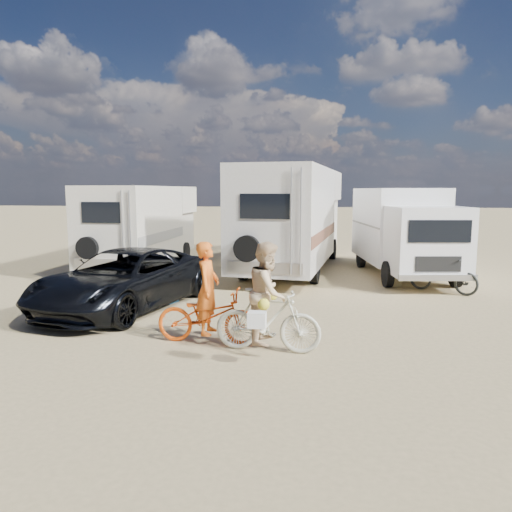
# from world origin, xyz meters

# --- Properties ---
(ground) EXTENTS (140.00, 140.00, 0.00)m
(ground) POSITION_xyz_m (0.00, 0.00, 0.00)
(ground) COLOR tan
(ground) RESTS_ON ground
(rv_main) EXTENTS (3.54, 9.02, 3.51)m
(rv_main) POSITION_xyz_m (0.12, 7.44, 1.75)
(rv_main) COLOR white
(rv_main) RESTS_ON ground
(rv_left) EXTENTS (2.20, 6.34, 2.91)m
(rv_left) POSITION_xyz_m (-5.21, 6.74, 1.46)
(rv_left) COLOR white
(rv_left) RESTS_ON ground
(box_truck) EXTENTS (2.95, 6.16, 2.84)m
(box_truck) POSITION_xyz_m (3.73, 6.33, 1.42)
(box_truck) COLOR white
(box_truck) RESTS_ON ground
(dark_suv) EXTENTS (3.46, 5.43, 1.40)m
(dark_suv) POSITION_xyz_m (-3.50, 1.02, 0.70)
(dark_suv) COLOR black
(dark_suv) RESTS_ON ground
(bike_man) EXTENTS (1.94, 0.74, 1.00)m
(bike_man) POSITION_xyz_m (-0.96, -1.21, 0.50)
(bike_man) COLOR #E14B0B
(bike_man) RESTS_ON ground
(bike_woman) EXTENTS (1.89, 0.68, 1.11)m
(bike_woman) POSITION_xyz_m (0.17, -1.55, 0.56)
(bike_woman) COLOR beige
(bike_woman) RESTS_ON ground
(rider_man) EXTENTS (0.43, 0.63, 1.69)m
(rider_man) POSITION_xyz_m (-0.96, -1.21, 0.84)
(rider_man) COLOR orange
(rider_man) RESTS_ON ground
(rider_woman) EXTENTS (0.73, 0.90, 1.74)m
(rider_woman) POSITION_xyz_m (0.17, -1.55, 0.87)
(rider_woman) COLOR #D1AF83
(rider_woman) RESTS_ON ground
(bike_parked) EXTENTS (1.92, 1.60, 0.99)m
(bike_parked) POSITION_xyz_m (4.39, 3.90, 0.49)
(bike_parked) COLOR #232523
(bike_parked) RESTS_ON ground
(cooler) EXTENTS (0.63, 0.54, 0.42)m
(cooler) POSITION_xyz_m (-2.76, 1.78, 0.21)
(cooler) COLOR #29618E
(cooler) RESTS_ON ground
(crate) EXTENTS (0.54, 0.54, 0.40)m
(crate) POSITION_xyz_m (3.14, 4.67, 0.20)
(crate) COLOR #9A8651
(crate) RESTS_ON ground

